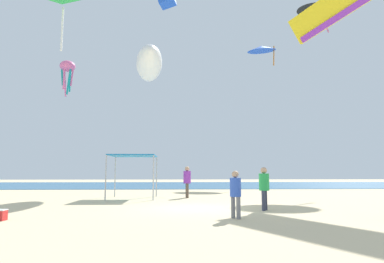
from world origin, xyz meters
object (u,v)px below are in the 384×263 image
kite_octopus_pink (68,68)px  kite_parafoil_yellow (335,7)px  person_far_shore (187,179)px  kite_delta_black (315,7)px  kite_inflatable_white (149,64)px  person_leftmost (264,185)px  person_central (235,190)px  kite_delta_blue (261,49)px  canopy_tent (133,158)px

kite_octopus_pink → kite_parafoil_yellow: size_ratio=0.73×
person_far_shore → kite_delta_black: bearing=-51.4°
kite_inflatable_white → kite_parafoil_yellow: size_ratio=1.24×
person_leftmost → kite_octopus_pink: 30.36m
person_far_shore → person_central: bearing=-173.8°
kite_inflatable_white → kite_parafoil_yellow: kite_parafoil_yellow is taller
kite_delta_blue → kite_parafoil_yellow: bearing=114.8°
kite_octopus_pink → kite_inflatable_white: (10.14, -12.30, -3.50)m
kite_delta_blue → kite_inflatable_white: kite_delta_blue is taller
canopy_tent → kite_inflatable_white: 8.29m
person_central → kite_inflatable_white: bearing=-11.6°
kite_delta_blue → kite_inflatable_white: bearing=78.6°
person_leftmost → kite_inflatable_white: bearing=55.8°
person_leftmost → kite_delta_black: kite_delta_black is taller
kite_delta_blue → kite_octopus_pink: size_ratio=1.27×
person_far_shore → kite_delta_black: (13.57, 11.73, 17.41)m
person_leftmost → kite_delta_black: size_ratio=0.34×
kite_inflatable_white → kite_delta_blue: bearing=137.7°
canopy_tent → kite_delta_blue: kite_delta_blue is taller
kite_delta_blue → kite_octopus_pink: 24.37m
person_central → kite_delta_black: kite_delta_black is taller
kite_delta_black → person_leftmost: bearing=26.1°
canopy_tent → person_leftmost: canopy_tent is taller
kite_octopus_pink → kite_delta_black: 27.37m
canopy_tent → kite_octopus_pink: (-9.65, 16.44, 10.66)m
canopy_tent → kite_octopus_pink: 21.84m
kite_inflatable_white → kite_parafoil_yellow: (12.99, -2.90, 3.31)m
canopy_tent → kite_octopus_pink: kite_octopus_pink is taller
person_central → person_far_shore: person_far_shore is taller
kite_delta_blue → kite_octopus_pink: (-23.30, -5.38, -4.69)m
person_far_shore → kite_delta_blue: kite_delta_blue is taller
person_leftmost → kite_octopus_pink: kite_octopus_pink is taller
canopy_tent → kite_delta_black: 26.21m
person_central → person_far_shore: 9.23m
person_far_shore → kite_inflatable_white: kite_inflatable_white is taller
canopy_tent → person_leftmost: (6.17, -6.51, -1.37)m
kite_inflatable_white → kite_delta_black: (16.31, 7.88, 8.97)m
kite_delta_blue → kite_parafoil_yellow: 21.15m
kite_delta_black → person_central: bearing=25.6°
person_leftmost → kite_octopus_pink: size_ratio=0.44×
kite_octopus_pink → person_leftmost: bearing=-64.7°
kite_delta_blue → kite_delta_black: kite_delta_black is taller
kite_delta_blue → kite_octopus_pink: kite_delta_blue is taller
person_central → kite_inflatable_white: size_ratio=0.24×
person_central → kite_octopus_pink: size_ratio=0.40×
person_leftmost → kite_delta_blue: bearing=13.0°
person_central → person_far_shore: bearing=-20.6°
kite_inflatable_white → canopy_tent: bearing=-12.4°
person_far_shore → kite_delta_blue: size_ratio=0.38×
person_leftmost → kite_delta_black: (10.63, 18.53, 17.50)m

